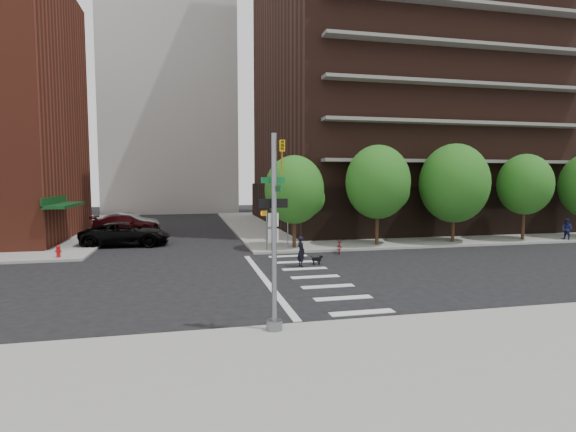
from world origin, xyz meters
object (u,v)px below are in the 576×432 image
(traffic_signal, at_px, (275,248))
(fire_hydrant, at_px, (58,251))
(parked_car_black, at_px, (126,234))
(pedestrian_far, at_px, (567,229))
(parked_car_silver, at_px, (128,222))
(parked_car_maroon, at_px, (127,224))
(dog_walker, at_px, (301,251))
(scooter, at_px, (340,246))

(traffic_signal, xyz_separation_m, fire_hydrant, (-10.03, 15.29, -2.15))
(parked_car_black, relative_size, pedestrian_far, 3.76)
(traffic_signal, relative_size, fire_hydrant, 8.20)
(traffic_signal, height_order, parked_car_silver, traffic_signal)
(traffic_signal, bearing_deg, fire_hydrant, 123.26)
(fire_hydrant, distance_m, parked_car_maroon, 12.74)
(dog_walker, distance_m, pedestrian_far, 22.61)
(dog_walker, xyz_separation_m, pedestrian_far, (22.08, 4.86, 0.12))
(parked_car_maroon, height_order, scooter, parked_car_maroon)
(fire_hydrant, bearing_deg, parked_car_silver, 80.43)
(dog_walker, bearing_deg, pedestrian_far, -90.02)
(parked_car_black, height_order, pedestrian_far, pedestrian_far)
(traffic_signal, distance_m, fire_hydrant, 18.42)
(parked_car_black, relative_size, dog_walker, 3.63)
(traffic_signal, xyz_separation_m, scooter, (7.00, 13.99, -2.23))
(parked_car_black, distance_m, parked_car_silver, 8.78)
(dog_walker, height_order, pedestrian_far, pedestrian_far)
(fire_hydrant, xyz_separation_m, parked_car_black, (3.19, 4.90, 0.29))
(parked_car_black, bearing_deg, parked_car_silver, 8.37)
(parked_car_maroon, bearing_deg, parked_car_black, -171.01)
(parked_car_black, height_order, parked_car_silver, parked_car_silver)
(pedestrian_far, bearing_deg, parked_car_maroon, -123.86)
(parked_car_black, distance_m, dog_walker, 14.38)
(dog_walker, bearing_deg, parked_car_maroon, 19.83)
(traffic_signal, height_order, parked_car_maroon, traffic_signal)
(pedestrian_far, bearing_deg, fire_hydrant, -103.24)
(parked_car_silver, relative_size, dog_walker, 3.14)
(parked_car_maroon, relative_size, dog_walker, 3.37)
(pedestrian_far, bearing_deg, scooter, -99.67)
(parked_car_maroon, xyz_separation_m, scooter, (14.73, -13.83, -0.35))
(parked_car_maroon, distance_m, pedestrian_far, 35.63)
(parked_car_maroon, distance_m, scooter, 20.21)
(parked_car_maroon, bearing_deg, dog_walker, -145.39)
(parked_car_silver, relative_size, pedestrian_far, 3.25)
(fire_hydrant, height_order, parked_car_black, parked_car_black)
(dog_walker, bearing_deg, traffic_signal, 148.85)
(dog_walker, relative_size, pedestrian_far, 1.04)
(parked_car_silver, bearing_deg, pedestrian_far, -107.27)
(parked_car_maroon, bearing_deg, fire_hydrant, 171.94)
(scooter, height_order, pedestrian_far, pedestrian_far)
(scooter, bearing_deg, traffic_signal, -96.99)
(fire_hydrant, height_order, parked_car_maroon, parked_car_maroon)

